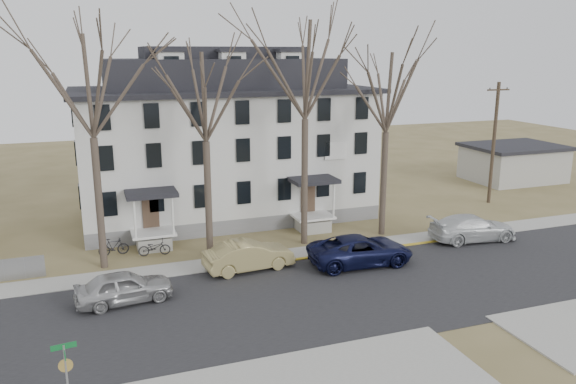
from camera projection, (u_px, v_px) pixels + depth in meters
name	position (u px, v px, depth m)	size (l,w,h in m)	color
ground	(361.00, 311.00, 26.04)	(120.00, 120.00, 0.00)	olive
main_road	(342.00, 294.00, 27.86)	(120.00, 10.00, 0.04)	#27272A
far_sidewalk	(299.00, 254.00, 33.34)	(120.00, 2.00, 0.08)	#A09F97
yellow_curb	(381.00, 250.00, 34.16)	(14.00, 0.25, 0.06)	gold
boarding_house	(225.00, 142.00, 40.47)	(20.80, 12.36, 12.05)	slate
distant_building	(513.00, 162.00, 52.43)	(8.50, 6.50, 3.35)	#A09F97
tree_far_left	(89.00, 79.00, 28.87)	(8.40, 8.40, 13.72)	#473B31
tree_mid_left	(204.00, 91.00, 31.02)	(7.80, 7.80, 12.74)	#473B31
tree_center	(305.00, 63.00, 32.63)	(9.00, 9.00, 14.70)	#473B31
tree_mid_right	(388.00, 87.00, 34.80)	(7.80, 7.80, 12.74)	#473B31
utility_pole_far	(494.00, 142.00, 43.71)	(2.00, 0.28, 9.50)	#3D3023
car_silver	(124.00, 288.00, 26.70)	(1.83, 4.55, 1.55)	#AAAAAA
car_tan	(249.00, 256.00, 30.75)	(1.72, 4.93, 1.62)	tan
car_navy	(361.00, 251.00, 31.56)	(2.73, 5.92, 1.64)	#0F1234
car_white	(472.00, 228.00, 35.61)	(2.27, 5.60, 1.62)	silver
bicycle_left	(154.00, 248.00, 32.98)	(0.64, 1.84, 0.97)	black
bicycle_right	(114.00, 247.00, 32.97)	(0.49, 1.75, 1.05)	black
street_sign	(66.00, 370.00, 17.92)	(0.78, 0.78, 2.73)	gray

